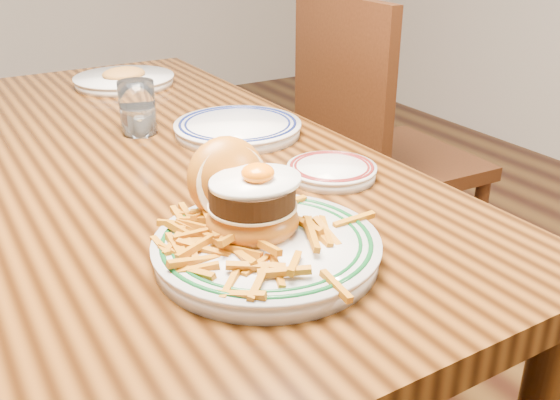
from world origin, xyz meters
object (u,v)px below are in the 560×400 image
table (137,193)px  main_plate (260,227)px  side_plate (332,170)px  chair_right (374,150)px

table → main_plate: size_ratio=4.94×
table → side_plate: side_plate is taller
table → chair_right: chair_right is taller
main_plate → side_plate: size_ratio=1.99×
table → side_plate: (0.27, -0.31, 0.10)m
chair_right → main_plate: bearing=44.9°
side_plate → chair_right: bearing=38.0°
chair_right → main_plate: (-0.80, -0.71, 0.26)m
table → chair_right: size_ratio=1.62×
chair_right → main_plate: size_ratio=3.06×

